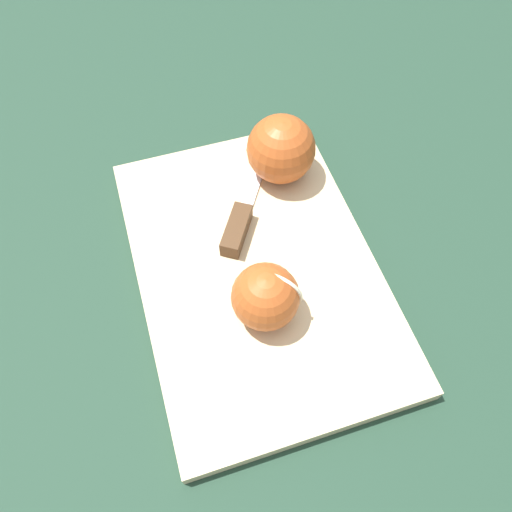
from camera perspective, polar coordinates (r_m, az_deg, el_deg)
The scene contains 5 objects.
ground_plane at distance 0.62m, azimuth -0.00°, elevation -1.99°, with size 4.00×4.00×0.00m, color #1E3828.
cutting_board at distance 0.61m, azimuth -0.00°, elevation -1.50°, with size 0.42×0.29×0.02m.
apple_half_left at distance 0.54m, azimuth 1.08°, elevation -4.66°, with size 0.08×0.08×0.08m.
apple_half_right at distance 0.66m, azimuth 2.87°, elevation 12.07°, with size 0.09×0.09×0.09m.
knife at distance 0.62m, azimuth -2.00°, elevation 3.61°, with size 0.15×0.10×0.02m.
Camera 1 is at (-0.29, 0.09, 0.54)m, focal length 35.00 mm.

